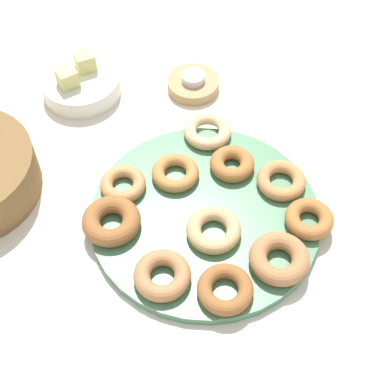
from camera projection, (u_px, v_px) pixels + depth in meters
ground_plane at (205, 218)px, 0.95m from camera, size 2.40×2.40×0.00m
donut_plate at (205, 215)px, 0.95m from camera, size 0.39×0.39×0.02m
donut_0 at (232, 164)px, 0.99m from camera, size 0.09×0.09×0.03m
donut_1 at (175, 173)px, 0.98m from camera, size 0.09×0.09×0.02m
donut_2 at (111, 221)px, 0.91m from camera, size 0.13×0.13×0.03m
donut_3 at (214, 230)px, 0.91m from camera, size 0.12×0.12×0.02m
donut_4 at (162, 275)px, 0.86m from camera, size 0.10×0.10×0.03m
donut_5 at (281, 181)px, 0.97m from camera, size 0.12×0.12×0.02m
donut_6 at (279, 259)px, 0.87m from camera, size 0.13×0.13×0.03m
donut_7 at (123, 184)px, 0.96m from camera, size 0.10×0.10×0.02m
donut_8 at (207, 131)px, 1.04m from camera, size 0.09×0.09×0.02m
donut_9 at (309, 219)px, 0.92m from camera, size 0.11×0.11×0.02m
donut_10 at (225, 289)px, 0.84m from camera, size 0.11×0.11×0.02m
candle_holder at (193, 84)px, 1.14m from camera, size 0.10×0.10×0.02m
tealight at (193, 78)px, 1.12m from camera, size 0.05×0.05×0.01m
fruit_bowl at (81, 85)px, 1.12m from camera, size 0.15×0.15×0.04m
melon_chunk_left at (67, 78)px, 1.08m from camera, size 0.04×0.04×0.04m
melon_chunk_right at (85, 61)px, 1.11m from camera, size 0.05×0.05×0.04m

